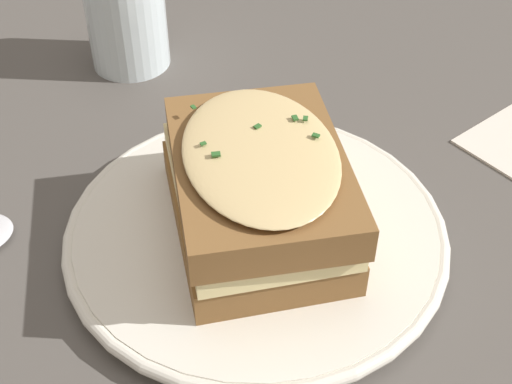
# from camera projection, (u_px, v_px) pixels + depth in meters

# --- Properties ---
(ground_plane) EXTENTS (2.40, 2.40, 0.00)m
(ground_plane) POSITION_uv_depth(u_px,v_px,m) (247.00, 218.00, 0.51)
(ground_plane) COLOR #514C47
(dinner_plate) EXTENTS (0.26, 0.26, 0.02)m
(dinner_plate) POSITION_uv_depth(u_px,v_px,m) (256.00, 233.00, 0.48)
(dinner_plate) COLOR silver
(dinner_plate) RESTS_ON ground_plane
(sandwich) EXTENTS (0.18, 0.16, 0.07)m
(sandwich) POSITION_uv_depth(u_px,v_px,m) (258.00, 189.00, 0.45)
(sandwich) COLOR brown
(sandwich) RESTS_ON dinner_plate
(water_glass) EXTENTS (0.07, 0.07, 0.09)m
(water_glass) POSITION_uv_depth(u_px,v_px,m) (126.00, 17.00, 0.63)
(water_glass) COLOR silver
(water_glass) RESTS_ON ground_plane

